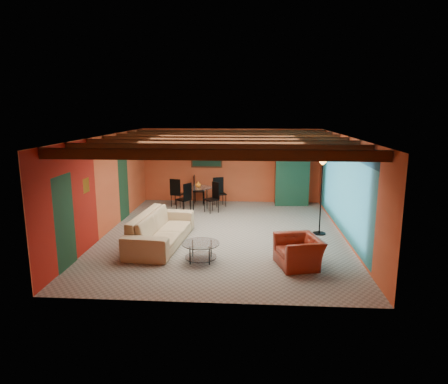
# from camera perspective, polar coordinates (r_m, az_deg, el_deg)

# --- Properties ---
(room) EXTENTS (6.52, 8.01, 2.71)m
(room) POSITION_cam_1_polar(r_m,az_deg,el_deg) (10.73, -0.03, 6.24)
(room) COLOR gray
(room) RESTS_ON ground
(sofa) EXTENTS (1.32, 2.86, 0.81)m
(sofa) POSITION_cam_1_polar(r_m,az_deg,el_deg) (10.33, -8.99, -5.20)
(sofa) COLOR tan
(sofa) RESTS_ON ground
(armchair) EXTENTS (1.11, 1.20, 0.66)m
(armchair) POSITION_cam_1_polar(r_m,az_deg,el_deg) (9.00, 10.63, -8.38)
(armchair) COLOR maroon
(armchair) RESTS_ON ground
(coffee_table) EXTENTS (0.86, 0.86, 0.44)m
(coffee_table) POSITION_cam_1_polar(r_m,az_deg,el_deg) (9.16, -3.34, -8.54)
(coffee_table) COLOR silver
(coffee_table) RESTS_ON ground
(dining_table) EXTENTS (2.56, 2.56, 1.02)m
(dining_table) POSITION_cam_1_polar(r_m,az_deg,el_deg) (13.90, -3.70, -0.22)
(dining_table) COLOR white
(dining_table) RESTS_ON ground
(armoire) EXTENTS (1.19, 0.65, 2.03)m
(armoire) POSITION_cam_1_polar(r_m,az_deg,el_deg) (14.51, 9.66, 2.18)
(armoire) COLOR brown
(armoire) RESTS_ON ground
(floor_lamp) EXTENTS (0.57, 0.57, 2.14)m
(floor_lamp) POSITION_cam_1_polar(r_m,az_deg,el_deg) (11.16, 13.71, -0.58)
(floor_lamp) COLOR black
(floor_lamp) RESTS_ON ground
(ceiling_fan) EXTENTS (1.50, 1.50, 0.44)m
(ceiling_fan) POSITION_cam_1_polar(r_m,az_deg,el_deg) (10.62, -0.07, 6.18)
(ceiling_fan) COLOR #472614
(ceiling_fan) RESTS_ON ceiling
(painting) EXTENTS (1.05, 0.03, 0.65)m
(painting) POSITION_cam_1_polar(r_m,az_deg,el_deg) (14.70, -2.51, 4.96)
(painting) COLOR black
(painting) RESTS_ON wall_back
(potted_plant) EXTENTS (0.49, 0.44, 0.49)m
(potted_plant) POSITION_cam_1_polar(r_m,az_deg,el_deg) (14.36, 9.84, 7.14)
(potted_plant) COLOR #26661E
(potted_plant) RESTS_ON armoire
(vase) EXTENTS (0.25, 0.25, 0.21)m
(vase) POSITION_cam_1_polar(r_m,az_deg,el_deg) (13.78, -3.73, 2.27)
(vase) COLOR orange
(vase) RESTS_ON dining_table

